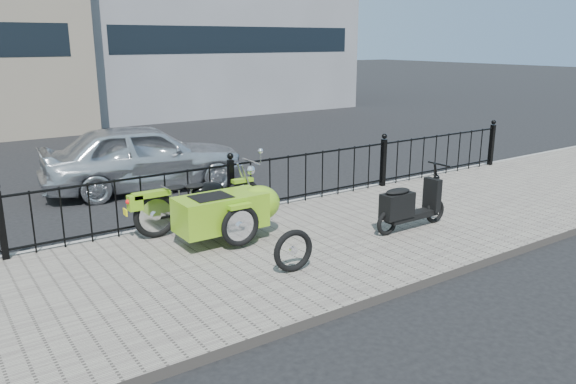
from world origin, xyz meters
TOP-DOWN VIEW (x-y plane):
  - ground at (0.00, 0.00)m, footprint 120.00×120.00m
  - sidewalk at (0.00, -0.50)m, footprint 30.00×3.80m
  - curb at (0.00, 1.44)m, footprint 30.00×0.10m
  - iron_fence at (0.00, 1.30)m, footprint 14.11×0.11m
  - motorcycle_sidecar at (-0.60, 0.34)m, footprint 2.28×1.48m
  - scooter at (1.89, -0.93)m, footprint 1.47×0.43m
  - spare_tire at (-0.52, -1.27)m, footprint 0.57×0.11m
  - sedan_car at (-0.41, 4.23)m, footprint 4.22×2.11m

SIDE VIEW (x-z plane):
  - ground at x=0.00m, z-range 0.00..0.00m
  - sidewalk at x=0.00m, z-range 0.00..0.12m
  - curb at x=0.00m, z-range 0.00..0.12m
  - spare_tire at x=-0.52m, z-range 0.12..0.69m
  - scooter at x=1.89m, z-range 0.01..1.00m
  - iron_fence at x=0.00m, z-range 0.05..1.12m
  - motorcycle_sidecar at x=-0.60m, z-range 0.10..1.09m
  - sedan_car at x=-0.41m, z-range 0.00..1.38m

